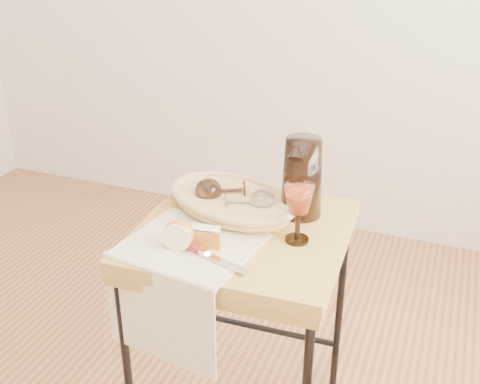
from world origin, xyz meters
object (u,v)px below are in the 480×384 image
at_px(pitcher, 302,177).
at_px(goblet_lying_b, 247,202).
at_px(side_table, 242,332).
at_px(bread_basket, 232,203).
at_px(apple_half, 179,234).
at_px(table_knife, 207,253).
at_px(tea_towel, 191,244).
at_px(wine_goblet, 298,213).
at_px(goblet_lying_a, 224,191).

bearing_deg(pitcher, goblet_lying_b, -157.36).
bearing_deg(side_table, bread_basket, 128.33).
xyz_separation_m(bread_basket, pitcher, (0.19, 0.06, 0.09)).
distance_m(side_table, goblet_lying_b, 0.42).
relative_size(apple_half, table_knife, 0.36).
distance_m(side_table, tea_towel, 0.40).
bearing_deg(goblet_lying_b, wine_goblet, -49.72).
distance_m(side_table, apple_half, 0.45).
bearing_deg(tea_towel, goblet_lying_b, 75.54).
bearing_deg(side_table, tea_towel, -123.87).
bearing_deg(wine_goblet, tea_towel, -153.42).
xyz_separation_m(tea_towel, pitcher, (0.22, 0.28, 0.11)).
bearing_deg(tea_towel, table_knife, -25.00).
bearing_deg(goblet_lying_b, pitcher, 4.19).
bearing_deg(table_knife, tea_towel, 165.21).
height_order(side_table, pitcher, pitcher).
bearing_deg(bread_basket, goblet_lying_b, -1.68).
height_order(side_table, goblet_lying_a, goblet_lying_a).
xyz_separation_m(side_table, tea_towel, (-0.09, -0.14, 0.36)).
bearing_deg(goblet_lying_a, tea_towel, 64.78).
height_order(wine_goblet, table_knife, wine_goblet).
bearing_deg(bread_basket, goblet_lying_a, 173.56).
relative_size(tea_towel, wine_goblet, 2.01).
bearing_deg(wine_goblet, goblet_lying_b, 156.61).
distance_m(bread_basket, goblet_lying_b, 0.06).
height_order(goblet_lying_a, wine_goblet, wine_goblet).
xyz_separation_m(goblet_lying_b, wine_goblet, (0.17, -0.07, 0.03)).
relative_size(wine_goblet, apple_half, 2.01).
xyz_separation_m(pitcher, table_knife, (-0.15, -0.32, -0.10)).
height_order(goblet_lying_b, wine_goblet, wine_goblet).
height_order(pitcher, table_knife, pitcher).
bearing_deg(pitcher, wine_goblet, -85.00).
height_order(bread_basket, goblet_lying_b, goblet_lying_b).
xyz_separation_m(side_table, pitcher, (0.12, 0.14, 0.48)).
distance_m(pitcher, table_knife, 0.37).
distance_m(tea_towel, wine_goblet, 0.29).
xyz_separation_m(wine_goblet, table_knife, (-0.19, -0.17, -0.07)).
relative_size(bread_basket, pitcher, 1.36).
height_order(apple_half, table_knife, apple_half).
height_order(goblet_lying_a, apple_half, goblet_lying_a).
xyz_separation_m(side_table, goblet_lying_b, (-0.01, 0.06, 0.41)).
bearing_deg(goblet_lying_a, side_table, 107.59).
bearing_deg(tea_towel, goblet_lying_a, 99.37).
bearing_deg(goblet_lying_a, bread_basket, 126.35).
height_order(goblet_lying_b, apple_half, goblet_lying_b).
distance_m(side_table, table_knife, 0.42).
bearing_deg(wine_goblet, bread_basket, 157.00).
bearing_deg(goblet_lying_b, bread_basket, 131.86).
xyz_separation_m(tea_towel, goblet_lying_a, (-0.01, 0.24, 0.05)).
xyz_separation_m(goblet_lying_b, apple_half, (-0.10, -0.22, -0.01)).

